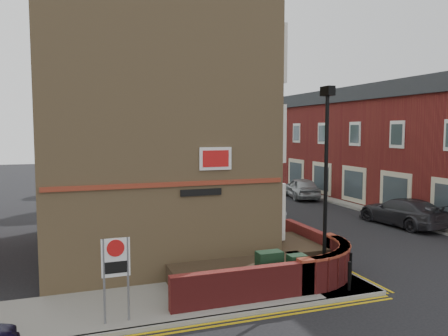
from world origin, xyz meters
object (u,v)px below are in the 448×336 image
utility_cabinet_large (269,270)px  silver_car_near (256,208)px  zone_sign (116,264)px  lamppost (326,184)px

utility_cabinet_large → silver_car_near: bearing=68.5°
utility_cabinet_large → zone_sign: size_ratio=0.55×
lamppost → zone_sign: (-6.60, -0.70, -1.70)m
zone_sign → utility_cabinet_large: bearing=9.7°
lamppost → zone_sign: 6.85m
lamppost → utility_cabinet_large: 3.24m
utility_cabinet_large → silver_car_near: silver_car_near is taller
utility_cabinet_large → silver_car_near: (3.90, 9.90, 0.06)m
lamppost → silver_car_near: size_ratio=1.33×
lamppost → zone_sign: lamppost is taller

